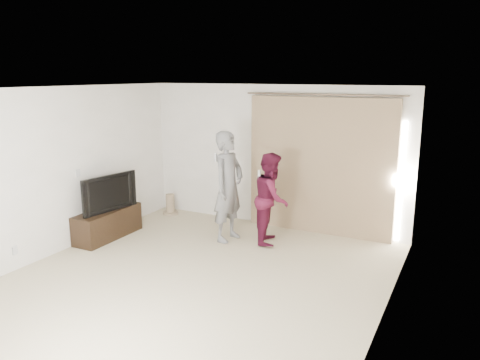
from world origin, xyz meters
name	(u,v)px	position (x,y,z in m)	size (l,w,h in m)	color
floor	(196,279)	(0.00, 0.00, 0.00)	(5.50, 5.50, 0.00)	beige
wall_back	(274,156)	(0.00, 2.75, 1.30)	(5.00, 0.04, 2.60)	white
wall_left	(58,171)	(-2.50, 0.00, 1.30)	(0.04, 5.50, 2.60)	white
ceiling	(191,89)	(0.00, 0.00, 2.60)	(5.00, 5.50, 0.01)	silver
curtain	(321,167)	(0.91, 2.68, 1.20)	(2.80, 0.11, 2.46)	tan
tv_console	(108,224)	(-2.27, 0.77, 0.25)	(0.45, 1.29, 0.50)	black
tv	(106,192)	(-2.27, 0.77, 0.81)	(1.09, 0.14, 0.63)	black
scratching_post	(170,206)	(-2.10, 2.40, 0.17)	(0.31, 0.31, 0.41)	#9D896B
person_man	(228,186)	(-0.35, 1.63, 0.93)	(0.52, 0.73, 1.87)	slate
person_woman	(271,198)	(0.34, 1.85, 0.76)	(0.77, 0.88, 1.53)	#4F1128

